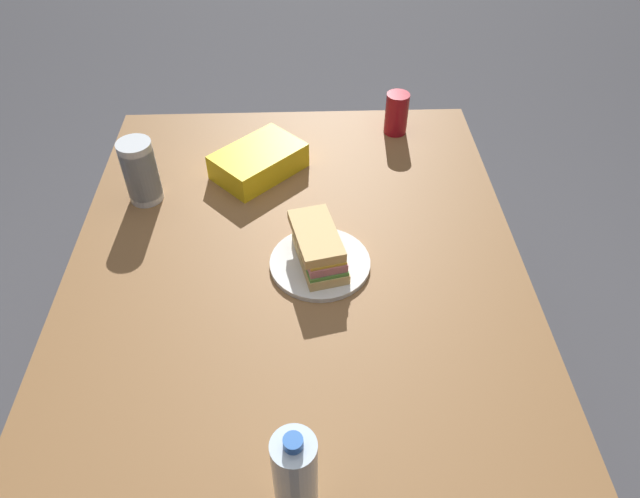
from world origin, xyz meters
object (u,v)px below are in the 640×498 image
soda_can_red (397,113)px  water_bottle_tall (299,479)px  paper_plate (320,263)px  dining_table (297,317)px  sandwich (319,247)px  chip_bag (259,161)px  plastic_cup_stack (141,172)px

soda_can_red → water_bottle_tall: water_bottle_tall is taller
paper_plate → dining_table: bearing=144.0°
sandwich → water_bottle_tall: (-0.54, 0.05, 0.05)m
chip_bag → plastic_cup_stack: bearing=156.4°
paper_plate → soda_can_red: 0.59m
sandwich → water_bottle_tall: water_bottle_tall is taller
chip_bag → plastic_cup_stack: (-0.10, 0.28, 0.05)m
plastic_cup_stack → dining_table: bearing=-131.1°
dining_table → plastic_cup_stack: 0.53m
dining_table → chip_bag: (0.43, 0.10, 0.12)m
soda_can_red → chip_bag: size_ratio=0.53×
dining_table → water_bottle_tall: (-0.46, -0.00, 0.19)m
sandwich → paper_plate: bearing=-140.5°
paper_plate → chip_bag: 0.39m
water_bottle_tall → chip_bag: bearing=6.4°
chip_bag → plastic_cup_stack: 0.30m
dining_table → water_bottle_tall: size_ratio=6.62×
paper_plate → chip_bag: size_ratio=0.99×
paper_plate → soda_can_red: size_ratio=1.86×
sandwich → soda_can_red: (0.54, -0.24, 0.01)m
water_bottle_tall → plastic_cup_stack: water_bottle_tall is taller
paper_plate → plastic_cup_stack: (0.26, 0.43, 0.08)m
sandwich → soda_can_red: bearing=-24.2°
soda_can_red → chip_bag: bearing=115.3°
paper_plate → sandwich: bearing=39.5°
water_bottle_tall → plastic_cup_stack: size_ratio=1.34×
paper_plate → soda_can_red: bearing=-23.9°
chip_bag → water_bottle_tall: 0.90m
chip_bag → soda_can_red: bearing=-18.0°
chip_bag → paper_plate: bearing=-110.4°
soda_can_red → plastic_cup_stack: plastic_cup_stack is taller
soda_can_red → water_bottle_tall: size_ratio=0.55×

